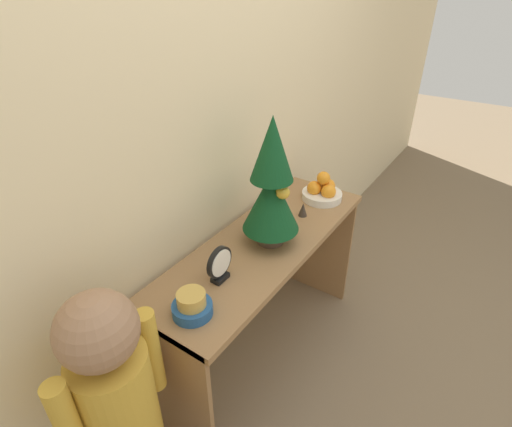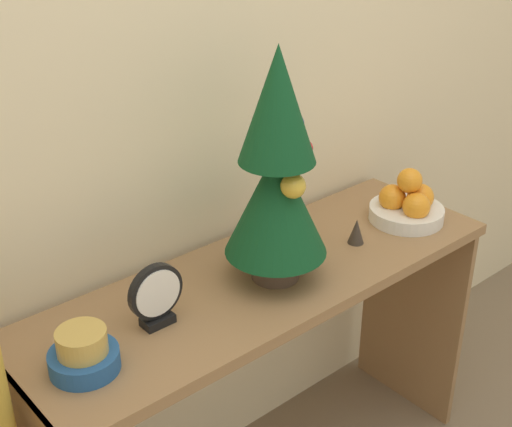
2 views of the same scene
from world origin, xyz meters
TOP-DOWN VIEW (x-y plane):
  - ground_plane at (0.00, 0.00)m, footprint 12.00×12.00m
  - back_wall at (0.00, 0.46)m, footprint 7.00×0.05m
  - console_table at (0.00, 0.21)m, footprint 1.28×0.42m
  - mini_tree at (0.01, 0.18)m, footprint 0.25×0.25m
  - fruit_bowl at (0.49, 0.16)m, footprint 0.21×0.21m
  - singing_bowl at (-0.52, 0.17)m, footprint 0.14×0.14m
  - desk_clock at (-0.32, 0.20)m, footprint 0.13×0.04m
  - figurine at (0.28, 0.17)m, footprint 0.04×0.04m
  - child_figure at (-0.85, 0.20)m, footprint 0.37×0.23m

SIDE VIEW (x-z plane):
  - ground_plane at x=0.00m, z-range 0.00..0.00m
  - console_table at x=0.00m, z-range 0.21..0.95m
  - child_figure at x=-0.85m, z-range 0.14..1.19m
  - figurine at x=0.28m, z-range 0.74..0.81m
  - singing_bowl at x=-0.52m, z-range 0.73..0.82m
  - fruit_bowl at x=0.49m, z-range 0.71..0.86m
  - desk_clock at x=-0.32m, z-range 0.74..0.89m
  - mini_tree at x=0.01m, z-range 0.73..1.31m
  - back_wall at x=0.00m, z-range 0.00..2.50m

